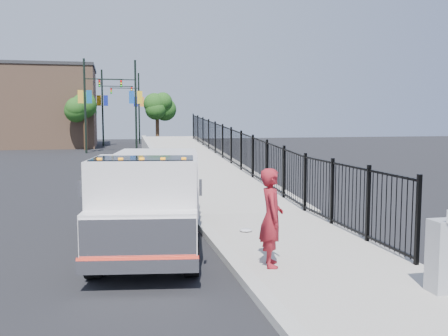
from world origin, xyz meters
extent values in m
plane|color=black|center=(0.00, 0.00, 0.00)|extent=(120.00, 120.00, 0.00)
cube|color=#9E998E|center=(1.93, -2.00, 0.06)|extent=(3.55, 12.00, 0.12)
cube|color=#ADAAA3|center=(0.00, -2.00, 0.08)|extent=(0.30, 12.00, 0.16)
cube|color=#9E998E|center=(2.12, 16.00, 0.00)|extent=(3.95, 24.06, 3.19)
cube|color=black|center=(3.55, 12.00, 0.90)|extent=(0.10, 28.00, 1.80)
cube|color=black|center=(-1.46, 1.47, 0.49)|extent=(1.84, 6.15, 0.20)
cube|color=silver|center=(-1.79, -0.56, 1.39)|extent=(2.39, 2.28, 1.79)
cube|color=silver|center=(-1.96, -1.67, 0.94)|extent=(2.18, 0.95, 0.90)
cube|color=silver|center=(-2.01, -1.99, 0.94)|extent=(2.05, 0.39, 0.76)
cube|color=silver|center=(-2.03, -2.06, 0.49)|extent=(2.15, 0.50, 0.25)
cube|color=red|center=(-2.03, -2.06, 0.63)|extent=(2.13, 0.38, 0.05)
cube|color=black|center=(-1.82, -0.78, 1.93)|extent=(2.13, 1.46, 0.76)
cube|color=silver|center=(-1.28, 2.62, 1.39)|extent=(2.71, 4.05, 1.52)
cube|color=silver|center=(-3.03, -1.27, 1.79)|extent=(0.06, 0.06, 0.31)
cube|color=silver|center=(-0.82, -1.62, 1.79)|extent=(0.06, 0.06, 0.31)
cube|color=orange|center=(-2.67, -0.97, 2.30)|extent=(0.10, 0.08, 0.05)
cube|color=orange|center=(-2.27, -1.03, 2.30)|extent=(0.10, 0.08, 0.05)
cube|color=orange|center=(-1.87, -1.09, 2.30)|extent=(0.10, 0.08, 0.05)
cube|color=orange|center=(-1.47, -1.15, 2.30)|extent=(0.10, 0.08, 0.05)
cube|color=orange|center=(-1.08, -1.22, 2.30)|extent=(0.10, 0.08, 0.05)
cylinder|color=black|center=(-2.81, -1.03, 0.45)|extent=(0.42, 0.93, 0.90)
cylinder|color=black|center=(-0.96, -1.33, 0.45)|extent=(0.42, 0.93, 0.90)
cylinder|color=black|center=(-2.13, 3.30, 0.45)|extent=(0.42, 0.93, 0.90)
cylinder|color=black|center=(-0.27, 3.01, 0.45)|extent=(0.42, 0.93, 0.90)
cylinder|color=black|center=(-1.97, 4.27, 0.45)|extent=(0.42, 0.93, 0.90)
cylinder|color=black|center=(-0.12, 3.98, 0.45)|extent=(0.42, 0.93, 0.90)
imported|color=maroon|center=(0.65, -1.41, 1.11)|extent=(0.60, 0.80, 1.98)
cube|color=gray|center=(3.10, -3.49, 0.75)|extent=(0.55, 0.40, 1.25)
ellipsoid|color=silver|center=(0.95, 1.61, 0.16)|extent=(0.33, 0.33, 0.08)
cylinder|color=black|center=(-4.52, 33.40, 4.00)|extent=(0.18, 0.18, 8.00)
cube|color=black|center=(-2.92, 33.40, 6.30)|extent=(3.20, 0.08, 0.08)
cube|color=black|center=(-1.48, 33.40, 5.95)|extent=(0.18, 0.22, 0.60)
cube|color=#105185|center=(-4.17, 33.40, 4.80)|extent=(0.45, 0.04, 1.10)
cube|color=gold|center=(-4.87, 33.40, 4.80)|extent=(0.45, 0.04, 1.10)
cylinder|color=black|center=(-0.26, 33.72, 4.00)|extent=(0.18, 0.18, 8.00)
cube|color=black|center=(-1.86, 33.72, 6.30)|extent=(3.20, 0.08, 0.08)
cube|color=black|center=(-3.30, 33.72, 5.95)|extent=(0.18, 0.22, 0.60)
cube|color=yellow|center=(0.09, 33.72, 4.80)|extent=(0.45, 0.04, 1.10)
cube|color=#16489B|center=(-0.61, 33.72, 4.80)|extent=(0.45, 0.04, 1.10)
cylinder|color=black|center=(-3.23, 43.43, 4.00)|extent=(0.18, 0.18, 8.00)
cube|color=black|center=(-1.63, 43.43, 6.30)|extent=(3.20, 0.08, 0.08)
cube|color=black|center=(-0.19, 43.43, 5.95)|extent=(0.18, 0.22, 0.60)
cube|color=#111F92|center=(-2.88, 43.43, 4.80)|extent=(0.45, 0.04, 1.10)
cube|color=#CA8B0E|center=(-3.58, 43.43, 4.80)|extent=(0.45, 0.04, 1.10)
cylinder|color=black|center=(0.74, 46.76, 4.00)|extent=(0.18, 0.18, 8.00)
cube|color=black|center=(-0.86, 46.76, 6.30)|extent=(3.20, 0.08, 0.08)
cube|color=black|center=(-2.30, 46.76, 5.95)|extent=(0.18, 0.22, 0.60)
cube|color=orange|center=(1.09, 46.76, 4.80)|extent=(0.45, 0.04, 1.10)
cube|color=navy|center=(0.39, 46.76, 4.80)|extent=(0.45, 0.04, 1.10)
cylinder|color=#382314|center=(-4.74, 37.34, 1.60)|extent=(0.36, 0.36, 3.20)
sphere|color=#194714|center=(-4.74, 37.34, 4.00)|extent=(2.42, 2.42, 2.42)
cylinder|color=#382314|center=(1.99, 38.14, 1.60)|extent=(0.36, 0.36, 3.20)
sphere|color=#194714|center=(1.99, 38.14, 4.00)|extent=(2.08, 2.08, 2.08)
cylinder|color=#382314|center=(-5.40, 46.43, 1.60)|extent=(0.36, 0.36, 3.20)
sphere|color=#194714|center=(-5.40, 46.43, 4.00)|extent=(2.66, 2.66, 2.66)
cube|color=#8C664C|center=(-9.00, 44.00, 4.00)|extent=(10.00, 10.00, 8.00)
camera|label=1|loc=(-2.44, -10.76, 3.11)|focal=40.00mm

